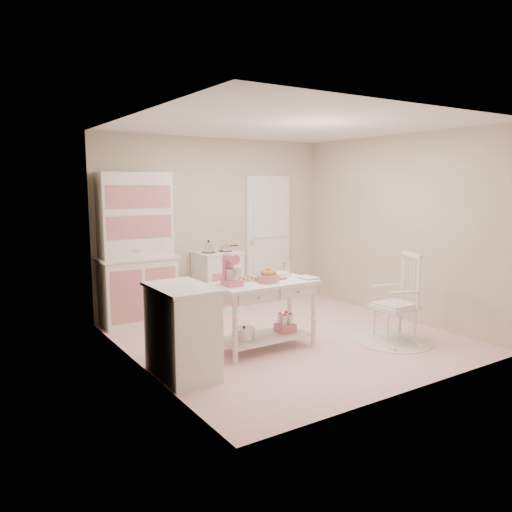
# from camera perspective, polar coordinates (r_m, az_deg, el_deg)

# --- Properties ---
(room_shell) EXTENTS (3.84, 3.84, 2.62)m
(room_shell) POSITION_cam_1_polar(r_m,az_deg,el_deg) (6.06, 3.96, 5.69)
(room_shell) COLOR pink
(room_shell) RESTS_ON ground
(door) EXTENTS (0.82, 0.05, 2.04)m
(door) POSITION_cam_1_polar(r_m,az_deg,el_deg) (8.17, 1.37, 1.97)
(door) COLOR white
(door) RESTS_ON ground
(hutch) EXTENTS (1.06, 0.50, 2.08)m
(hutch) POSITION_cam_1_polar(r_m,az_deg,el_deg) (6.95, -13.42, 0.78)
(hutch) COLOR white
(hutch) RESTS_ON ground
(stove) EXTENTS (0.62, 0.57, 0.92)m
(stove) POSITION_cam_1_polar(r_m,az_deg,el_deg) (7.48, -4.44, -2.99)
(stove) COLOR white
(stove) RESTS_ON ground
(base_cabinet) EXTENTS (0.54, 0.84, 0.92)m
(base_cabinet) POSITION_cam_1_polar(r_m,az_deg,el_deg) (5.09, -8.43, -8.47)
(base_cabinet) COLOR white
(base_cabinet) RESTS_ON ground
(lace_rug) EXTENTS (0.92, 0.92, 0.01)m
(lace_rug) POSITION_cam_1_polar(r_m,az_deg,el_deg) (6.41, 15.43, -9.39)
(lace_rug) COLOR white
(lace_rug) RESTS_ON ground
(rocking_chair) EXTENTS (0.69, 0.84, 1.10)m
(rocking_chair) POSITION_cam_1_polar(r_m,az_deg,el_deg) (6.27, 15.62, -4.64)
(rocking_chair) COLOR white
(rocking_chair) RESTS_ON ground
(work_table) EXTENTS (1.20, 0.60, 0.80)m
(work_table) POSITION_cam_1_polar(r_m,az_deg,el_deg) (5.84, 0.98, -6.80)
(work_table) COLOR white
(work_table) RESTS_ON ground
(stand_mixer) EXTENTS (0.22, 0.29, 0.34)m
(stand_mixer) POSITION_cam_1_polar(r_m,az_deg,el_deg) (5.52, -2.75, -1.65)
(stand_mixer) COLOR pink
(stand_mixer) RESTS_ON work_table
(cookie_tray) EXTENTS (0.34, 0.24, 0.02)m
(cookie_tray) POSITION_cam_1_polar(r_m,az_deg,el_deg) (5.82, -1.23, -2.74)
(cookie_tray) COLOR silver
(cookie_tray) RESTS_ON work_table
(bread_basket) EXTENTS (0.25, 0.25, 0.09)m
(bread_basket) POSITION_cam_1_polar(r_m,az_deg,el_deg) (5.71, 1.44, -2.57)
(bread_basket) COLOR #CB747D
(bread_basket) RESTS_ON work_table
(mixing_bowl) EXTENTS (0.24, 0.24, 0.07)m
(mixing_bowl) POSITION_cam_1_polar(r_m,az_deg,el_deg) (5.95, 2.64, -2.21)
(mixing_bowl) COLOR white
(mixing_bowl) RESTS_ON work_table
(metal_pitcher) EXTENTS (0.10, 0.10, 0.17)m
(metal_pitcher) POSITION_cam_1_polar(r_m,az_deg,el_deg) (6.11, 3.58, -1.48)
(metal_pitcher) COLOR silver
(metal_pitcher) RESTS_ON work_table
(recipe_book) EXTENTS (0.19, 0.24, 0.02)m
(recipe_book) POSITION_cam_1_polar(r_m,az_deg,el_deg) (5.91, 5.27, -2.56)
(recipe_book) COLOR white
(recipe_book) RESTS_ON work_table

